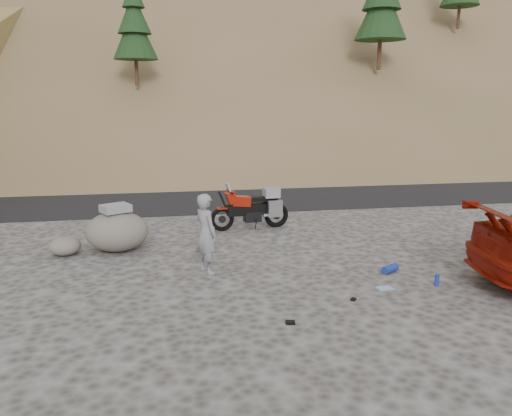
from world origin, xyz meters
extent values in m
plane|color=#3B3937|center=(0.00, 0.00, 0.00)|extent=(140.00, 140.00, 0.00)
cube|color=black|center=(0.00, 9.00, 0.00)|extent=(120.00, 7.00, 0.05)
cube|color=brown|center=(2.00, 30.00, 8.00)|extent=(110.00, 51.90, 46.72)
cube|color=brown|center=(2.00, 30.00, 8.30)|extent=(110.00, 43.28, 36.46)
cube|color=brown|center=(2.00, 50.00, 14.00)|extent=(120.00, 40.00, 30.00)
cylinder|color=#3C2216|center=(-4.00, 14.00, 4.90)|extent=(0.17, 0.17, 1.40)
cone|color=#163216|center=(-4.00, 14.00, 6.44)|extent=(2.00, 2.00, 2.25)
cone|color=#163216|center=(-4.00, 14.00, 7.29)|extent=(1.50, 1.50, 1.76)
cylinder|color=#3C2216|center=(8.00, 15.00, 5.94)|extent=(0.22, 0.22, 1.82)
cone|color=#163216|center=(8.00, 15.00, 7.95)|extent=(2.60, 2.60, 2.92)
cylinder|color=#3C2216|center=(14.00, 18.00, 8.32)|extent=(0.18, 0.18, 1.54)
torus|color=black|center=(-1.30, 3.46, 0.34)|extent=(0.69, 0.21, 0.68)
cylinder|color=black|center=(-1.30, 3.46, 0.34)|extent=(0.21, 0.09, 0.21)
torus|color=black|center=(0.27, 3.68, 0.34)|extent=(0.73, 0.24, 0.72)
cylinder|color=black|center=(0.27, 3.68, 0.34)|extent=(0.23, 0.11, 0.23)
cylinder|color=black|center=(-1.22, 3.47, 0.72)|extent=(0.39, 0.11, 0.83)
cylinder|color=black|center=(-1.08, 3.49, 1.11)|extent=(0.13, 0.64, 0.05)
cube|color=black|center=(-0.54, 3.57, 0.56)|extent=(1.25, 0.41, 0.31)
cube|color=black|center=(-0.44, 3.58, 0.36)|extent=(0.50, 0.37, 0.29)
cube|color=#961508|center=(-0.78, 3.53, 0.82)|extent=(0.58, 0.38, 0.32)
cube|color=#961508|center=(-1.05, 3.50, 0.94)|extent=(0.35, 0.39, 0.36)
cube|color=silver|center=(-1.12, 3.49, 1.21)|extent=(0.16, 0.32, 0.26)
cube|color=black|center=(-0.29, 3.60, 0.84)|extent=(0.59, 0.30, 0.12)
cube|color=black|center=(0.10, 3.65, 0.80)|extent=(0.38, 0.23, 0.10)
cube|color=#B7B8BC|center=(0.18, 3.39, 0.60)|extent=(0.42, 0.18, 0.46)
cube|color=#B7B8BC|center=(0.10, 3.92, 0.60)|extent=(0.42, 0.18, 0.46)
cube|color=gray|center=(0.12, 3.66, 1.01)|extent=(0.47, 0.40, 0.27)
cube|color=#961508|center=(-1.30, 3.46, 0.65)|extent=(0.32, 0.16, 0.04)
cylinder|color=black|center=(-0.36, 3.40, 0.18)|extent=(0.05, 0.22, 0.37)
cylinder|color=#B7B8BC|center=(0.09, 3.51, 0.41)|extent=(0.48, 0.15, 0.13)
imported|color=gray|center=(-1.99, 0.16, 0.00)|extent=(0.65, 0.74, 1.70)
ellipsoid|color=#615B53|center=(-3.99, 2.09, 0.48)|extent=(1.78, 1.63, 0.96)
cube|color=gray|center=(-3.99, 2.09, 1.05)|extent=(0.81, 0.75, 0.18)
ellipsoid|color=#615B53|center=(-5.18, 1.93, 0.22)|extent=(0.75, 0.67, 0.44)
cylinder|color=#1A2F9E|center=(1.83, -0.50, 0.08)|extent=(0.44, 0.36, 0.17)
cylinder|color=#1A2F9E|center=(2.41, -1.39, 0.12)|extent=(0.09, 0.09, 0.23)
cube|color=black|center=(-0.83, -2.54, 0.02)|extent=(0.17, 0.13, 0.04)
cube|color=black|center=(0.53, -1.79, 0.02)|extent=(0.13, 0.13, 0.04)
cube|color=#88AAD2|center=(1.34, -1.35, 0.01)|extent=(0.32, 0.25, 0.01)
camera|label=1|loc=(-2.68, -9.88, 3.59)|focal=35.00mm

